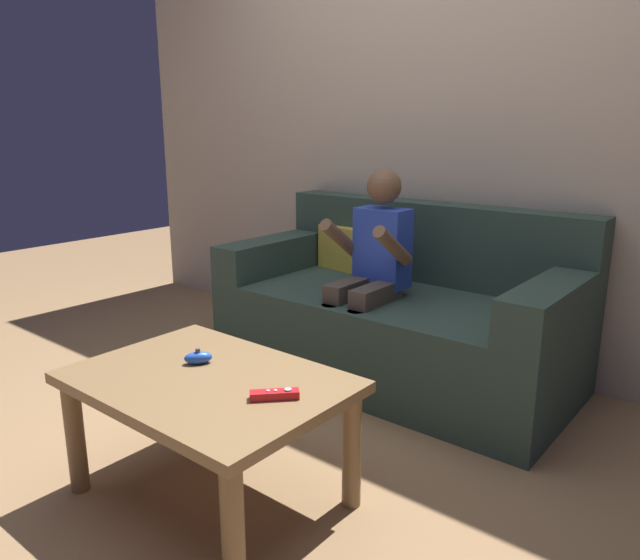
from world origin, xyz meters
name	(u,v)px	position (x,y,z in m)	size (l,w,h in m)	color
ground_plane	(230,457)	(0.00, 0.00, 0.00)	(8.66, 8.66, 0.00)	olive
wall_back	(438,108)	(0.00, 1.44, 1.25)	(4.33, 0.05, 2.50)	#B2A38E
couch	(398,315)	(0.06, 1.04, 0.29)	(1.63, 0.80, 0.80)	#2D4238
person_seated_on_couch	(371,266)	(0.01, 0.86, 0.56)	(0.34, 0.41, 0.98)	#4C4238
coffee_table	(208,397)	(0.13, -0.20, 0.35)	(0.84, 0.60, 0.42)	brown
game_remote_red_near_edge	(275,395)	(0.40, -0.18, 0.43)	(0.12, 0.13, 0.03)	red
nunchuk_blue	(198,358)	(0.03, -0.14, 0.44)	(0.09, 0.10, 0.05)	blue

